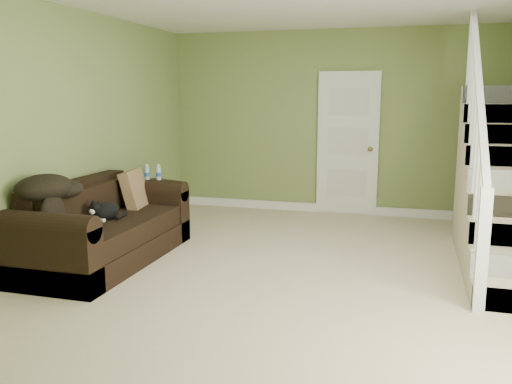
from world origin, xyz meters
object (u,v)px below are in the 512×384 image
Objects in this scene: banana at (91,228)px; sofa at (104,231)px; side_table at (155,203)px; cat at (105,211)px.

sofa is at bearing 81.46° from banana.
cat is (0.26, -1.61, 0.24)m from side_table.
side_table is at bearing 97.35° from sofa.
cat is at bearing -45.83° from sofa.
banana is at bearing -69.62° from cat.
sofa is 2.58× the size of side_table.
banana is (0.11, -0.43, -0.06)m from cat.
sofa is 4.21× the size of cat.
side_table is 1.63× the size of cat.
sofa reaches higher than banana.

